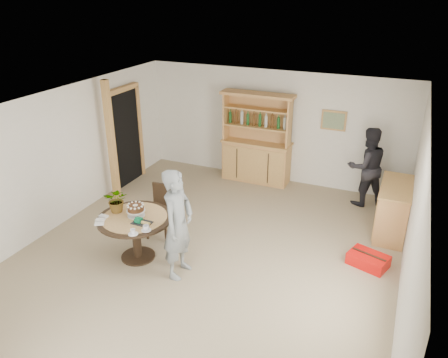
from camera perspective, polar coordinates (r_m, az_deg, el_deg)
ground at (r=7.43m, az=-2.20°, el=-9.91°), size 7.00×7.00×0.00m
room_shell at (r=6.62m, az=-2.38°, el=2.70°), size 6.04×7.04×2.52m
doorway at (r=9.89m, az=-12.76°, el=5.56°), size 0.13×1.10×2.18m
pine_post at (r=9.11m, az=-14.53°, el=4.73°), size 0.12×0.12×2.50m
hutch at (r=9.90m, az=4.28°, el=3.55°), size 1.62×0.54×2.04m
sideboard at (r=8.38m, az=21.24°, el=-3.73°), size 0.54×1.26×0.94m
dining_table at (r=7.20m, az=-11.50°, el=-5.96°), size 1.20×1.20×0.76m
dining_chair at (r=7.84m, az=-8.12°, el=-3.65°), size 0.46×0.46×0.95m
birthday_cake at (r=7.11m, az=-11.46°, el=-3.83°), size 0.30×0.30×0.20m
flower_vase at (r=7.26m, az=-13.80°, el=-2.67°), size 0.47×0.44×0.42m
gift_tray at (r=6.92m, az=-10.73°, el=-5.50°), size 0.30×0.20×0.08m
coffee_cup_a at (r=6.71m, az=-10.14°, el=-6.34°), size 0.15×0.15×0.09m
coffee_cup_b at (r=6.65m, az=-11.81°, el=-6.81°), size 0.15×0.15×0.08m
napkins at (r=7.13m, az=-15.76°, el=-5.16°), size 0.24×0.33×0.03m
teen_boy at (r=6.59m, az=-6.04°, el=-5.88°), size 0.42×0.64×1.75m
adult_person at (r=9.18m, az=18.13°, el=1.53°), size 1.00×0.94×1.63m
red_suitcase at (r=7.50m, az=18.32°, el=-10.00°), size 0.70×0.57×0.21m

